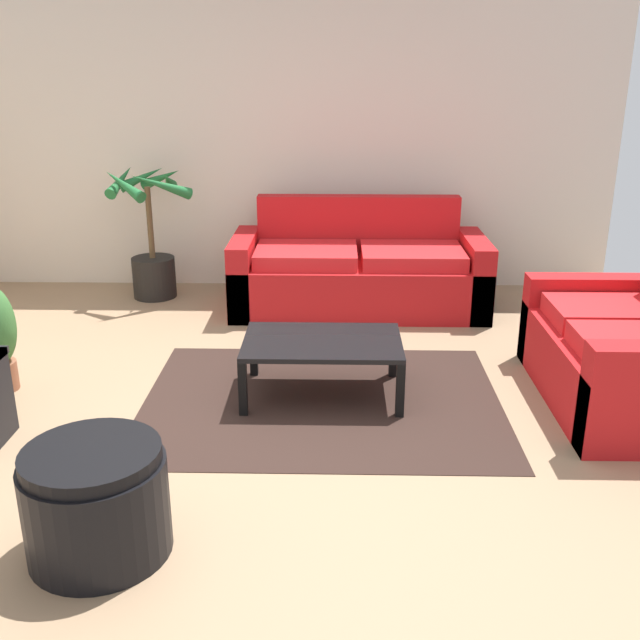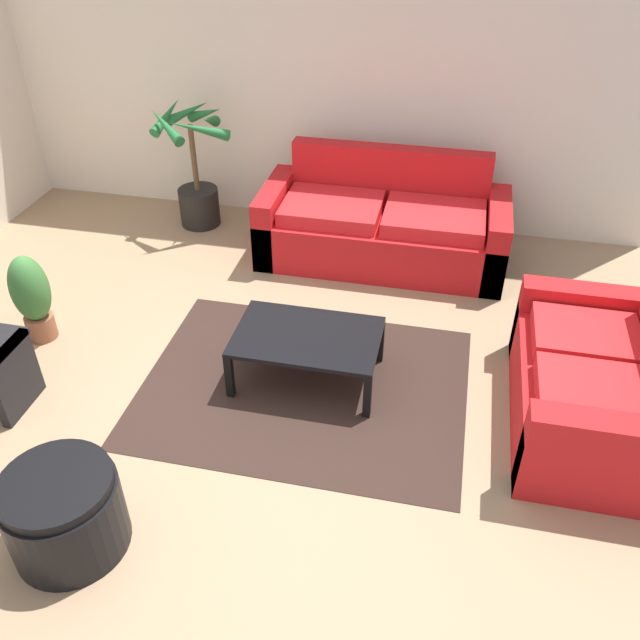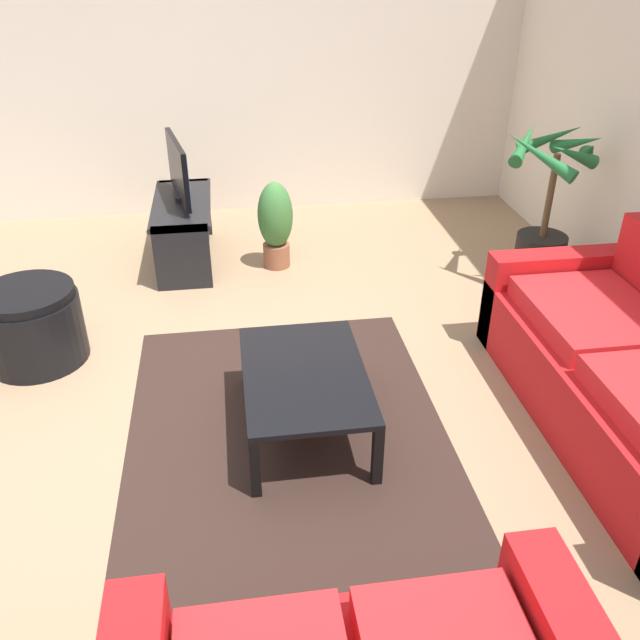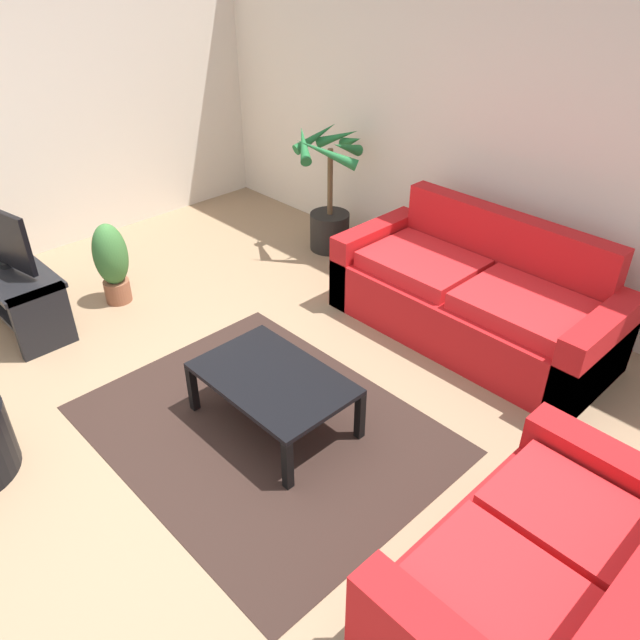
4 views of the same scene
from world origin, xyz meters
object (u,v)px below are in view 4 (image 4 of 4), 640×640
at_px(couch_main, 473,300).
at_px(coffee_table, 273,382).
at_px(couch_loveseat, 544,590).
at_px(potted_plant_small, 112,261).
at_px(potted_palm, 329,202).
at_px(tv_stand, 13,287).

distance_m(couch_main, coffee_table, 1.76).
height_order(couch_loveseat, potted_plant_small, couch_loveseat).
bearing_deg(potted_palm, couch_loveseat, -31.16).
bearing_deg(potted_plant_small, couch_main, 36.30).
xyz_separation_m(couch_loveseat, coffee_table, (-1.86, 0.05, 0.03)).
bearing_deg(couch_main, couch_loveseat, -48.46).
distance_m(couch_main, potted_plant_small, 2.89).
xyz_separation_m(coffee_table, potted_palm, (-1.54, 2.00, 0.15)).
relative_size(couch_main, coffee_table, 2.16).
bearing_deg(tv_stand, couch_main, 43.57).
bearing_deg(couch_main, potted_plant_small, -143.70).
bearing_deg(tv_stand, potted_plant_small, 72.54).
bearing_deg(tv_stand, couch_loveseat, 8.74).
xyz_separation_m(tv_stand, potted_palm, (0.74, 2.69, 0.15)).
height_order(couch_main, potted_plant_small, couch_main).
height_order(couch_main, tv_stand, couch_main).
bearing_deg(couch_loveseat, potted_plant_small, 178.78).
height_order(couch_loveseat, coffee_table, couch_loveseat).
distance_m(tv_stand, potted_plant_small, 0.76).
relative_size(potted_palm, potted_plant_small, 1.69).
distance_m(potted_palm, potted_plant_small, 2.04).
relative_size(couch_main, potted_plant_small, 3.02).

